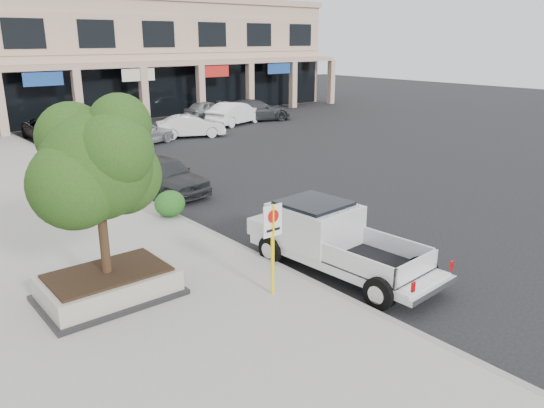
# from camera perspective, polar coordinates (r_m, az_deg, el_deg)

# --- Properties ---
(ground) EXTENTS (120.00, 120.00, 0.00)m
(ground) POSITION_cam_1_polar(r_m,az_deg,el_deg) (15.83, 5.03, -5.56)
(ground) COLOR black
(ground) RESTS_ON ground
(sidewalk) EXTENTS (8.00, 52.00, 0.15)m
(sidewalk) POSITION_cam_1_polar(r_m,az_deg,el_deg) (18.08, -21.73, -3.56)
(sidewalk) COLOR gray
(sidewalk) RESTS_ON ground
(curb) EXTENTS (0.20, 52.00, 0.15)m
(curb) POSITION_cam_1_polar(r_m,az_deg,el_deg) (19.50, -10.73, -1.10)
(curb) COLOR gray
(curb) RESTS_ON ground
(strip_mall) EXTENTS (40.55, 12.43, 9.50)m
(strip_mall) POSITION_cam_1_polar(r_m,az_deg,el_deg) (47.92, -17.61, 14.91)
(strip_mall) COLOR tan
(strip_mall) RESTS_ON ground
(planter) EXTENTS (3.20, 2.20, 0.68)m
(planter) POSITION_cam_1_polar(r_m,az_deg,el_deg) (13.50, -17.17, -8.32)
(planter) COLOR black
(planter) RESTS_ON sidewalk
(planter_tree) EXTENTS (2.90, 2.55, 4.00)m
(planter_tree) POSITION_cam_1_polar(r_m,az_deg,el_deg) (12.74, -18.05, 4.11)
(planter_tree) COLOR black
(planter_tree) RESTS_ON planter
(no_parking_sign) EXTENTS (0.55, 0.09, 2.30)m
(no_parking_sign) POSITION_cam_1_polar(r_m,az_deg,el_deg) (12.61, 0.07, -3.61)
(no_parking_sign) COLOR yellow
(no_parking_sign) RESTS_ON sidewalk
(hedge) EXTENTS (1.10, 0.99, 0.93)m
(hedge) POSITION_cam_1_polar(r_m,az_deg,el_deg) (18.91, -10.93, 0.04)
(hedge) COLOR #134315
(hedge) RESTS_ON sidewalk
(pickup_truck) EXTENTS (2.52, 5.90, 1.82)m
(pickup_truck) POSITION_cam_1_polar(r_m,az_deg,el_deg) (14.46, 7.58, -4.04)
(pickup_truck) COLOR silver
(pickup_truck) RESTS_ON ground
(curb_car_a) EXTENTS (2.35, 4.73, 1.55)m
(curb_car_a) POSITION_cam_1_polar(r_m,az_deg,el_deg) (22.33, -11.52, 3.08)
(curb_car_a) COLOR #2B2D30
(curb_car_a) RESTS_ON ground
(curb_car_b) EXTENTS (1.85, 5.08, 1.66)m
(curb_car_b) POSITION_cam_1_polar(r_m,az_deg,el_deg) (26.66, -16.70, 5.13)
(curb_car_b) COLOR #ADB0B5
(curb_car_b) RESTS_ON ground
(curb_car_c) EXTENTS (2.22, 5.08, 1.45)m
(curb_car_c) POSITION_cam_1_polar(r_m,az_deg,el_deg) (29.40, -18.81, 5.81)
(curb_car_c) COLOR white
(curb_car_c) RESTS_ON ground
(curb_car_d) EXTENTS (2.45, 5.15, 1.42)m
(curb_car_d) POSITION_cam_1_polar(r_m,az_deg,el_deg) (36.28, -22.78, 7.40)
(curb_car_d) COLOR black
(curb_car_d) RESTS_ON ground
(lot_car_a) EXTENTS (4.72, 3.05, 1.50)m
(lot_car_a) POSITION_cam_1_polar(r_m,az_deg,el_deg) (33.01, -13.93, 7.44)
(lot_car_a) COLOR #9FA1A7
(lot_car_a) RESTS_ON ground
(lot_car_b) EXTENTS (4.60, 3.05, 1.43)m
(lot_car_b) POSITION_cam_1_polar(r_m,az_deg,el_deg) (35.16, -8.73, 8.28)
(lot_car_b) COLOR silver
(lot_car_b) RESTS_ON ground
(lot_car_c) EXTENTS (6.11, 3.71, 1.66)m
(lot_car_c) POSITION_cam_1_polar(r_m,az_deg,el_deg) (41.94, -1.84, 10.06)
(lot_car_c) COLOR #2E3133
(lot_car_c) RESTS_ON ground
(lot_car_d) EXTENTS (6.19, 3.92, 1.59)m
(lot_car_d) POSITION_cam_1_polar(r_m,az_deg,el_deg) (38.14, -19.54, 8.31)
(lot_car_d) COLOR black
(lot_car_d) RESTS_ON ground
(lot_car_e) EXTENTS (4.46, 2.85, 1.41)m
(lot_car_e) POSITION_cam_1_polar(r_m,az_deg,el_deg) (43.64, -7.07, 10.07)
(lot_car_e) COLOR #94969B
(lot_car_e) RESTS_ON ground
(lot_car_f) EXTENTS (5.32, 3.22, 1.66)m
(lot_car_f) POSITION_cam_1_polar(r_m,az_deg,el_deg) (40.16, -3.99, 9.71)
(lot_car_f) COLOR white
(lot_car_f) RESTS_ON ground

